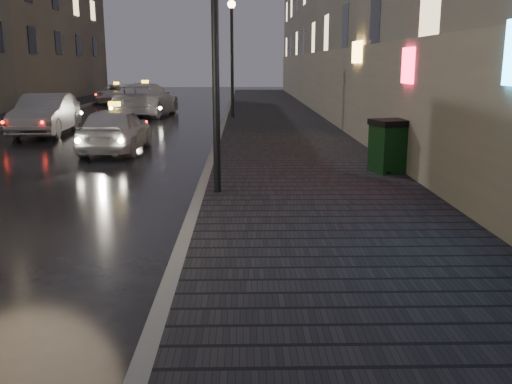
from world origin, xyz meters
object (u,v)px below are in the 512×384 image
at_px(taxi_far, 117,94).
at_px(car_left_mid, 46,114).
at_px(taxi_mid, 146,100).
at_px(taxi_near, 116,129).
at_px(lamp_far, 232,44).
at_px(trash_bin, 390,145).
at_px(lamp_near, 215,17).

bearing_deg(taxi_far, car_left_mid, -87.19).
bearing_deg(taxi_mid, taxi_near, 101.80).
bearing_deg(lamp_far, taxi_far, 124.18).
relative_size(trash_bin, car_left_mid, 0.27).
xyz_separation_m(lamp_far, car_left_mid, (-6.95, -5.34, -2.73)).
xyz_separation_m(taxi_near, taxi_mid, (-1.10, 12.10, 0.14)).
relative_size(taxi_near, taxi_mid, 0.71).
distance_m(taxi_mid, taxi_far, 10.02).
xyz_separation_m(lamp_far, taxi_near, (-3.36, -9.74, -2.80)).
bearing_deg(trash_bin, car_left_mid, 124.98).
bearing_deg(lamp_far, taxi_mid, 152.13).
bearing_deg(taxi_far, lamp_near, -74.58).
relative_size(lamp_near, car_left_mid, 1.15).
distance_m(car_left_mid, taxi_mid, 8.09).
bearing_deg(car_left_mid, lamp_near, -60.14).
distance_m(lamp_far, taxi_far, 14.47).
bearing_deg(taxi_near, trash_bin, 151.16).
bearing_deg(lamp_near, taxi_near, 118.19).
bearing_deg(taxi_mid, car_left_mid, 78.68).
bearing_deg(taxi_mid, lamp_far, 158.73).
height_order(lamp_near, taxi_near, lamp_near).
relative_size(lamp_near, taxi_near, 1.30).
relative_size(lamp_near, lamp_far, 1.00).
xyz_separation_m(car_left_mid, taxi_mid, (2.49, 7.70, 0.07)).
height_order(lamp_near, lamp_far, same).
height_order(lamp_far, taxi_mid, lamp_far).
bearing_deg(lamp_near, taxi_mid, 103.65).
bearing_deg(lamp_near, trash_bin, 27.57).
bearing_deg(taxi_far, trash_bin, -65.71).
xyz_separation_m(lamp_near, trash_bin, (3.95, 2.06, -2.71)).
relative_size(taxi_near, car_left_mid, 0.88).
relative_size(trash_bin, taxi_mid, 0.21).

